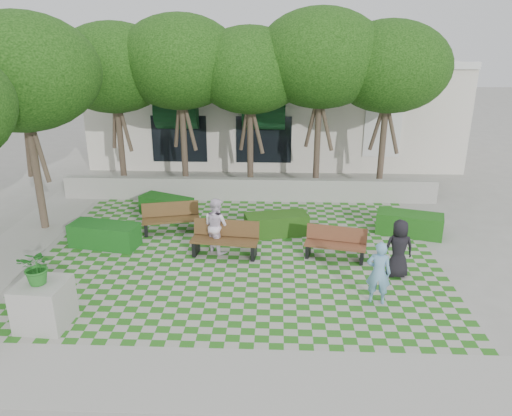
{
  "coord_description": "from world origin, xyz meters",
  "views": [
    {
      "loc": [
        1.11,
        -12.9,
        6.77
      ],
      "look_at": [
        0.5,
        1.5,
        1.4
      ],
      "focal_mm": 35.0,
      "sensor_mm": 36.0,
      "label": 1
    }
  ],
  "objects_px": {
    "hedge_midleft": "(167,206)",
    "person_white": "(216,225)",
    "planter_front": "(42,295)",
    "bench_east": "(336,244)",
    "hedge_midright": "(276,224)",
    "bench_mid": "(225,239)",
    "hedge_east": "(409,224)",
    "hedge_west": "(105,235)",
    "bench_west": "(171,219)",
    "person_blue": "(379,273)",
    "person_dark": "(399,249)"
  },
  "relations": [
    {
      "from": "hedge_east",
      "to": "person_white",
      "type": "relative_size",
      "value": 1.23
    },
    {
      "from": "bench_west",
      "to": "hedge_midleft",
      "type": "distance_m",
      "value": 1.73
    },
    {
      "from": "hedge_west",
      "to": "planter_front",
      "type": "relative_size",
      "value": 1.1
    },
    {
      "from": "bench_west",
      "to": "person_white",
      "type": "relative_size",
      "value": 1.16
    },
    {
      "from": "hedge_east",
      "to": "person_white",
      "type": "height_order",
      "value": "person_white"
    },
    {
      "from": "hedge_east",
      "to": "hedge_midleft",
      "type": "height_order",
      "value": "hedge_east"
    },
    {
      "from": "bench_east",
      "to": "person_dark",
      "type": "height_order",
      "value": "person_dark"
    },
    {
      "from": "person_dark",
      "to": "hedge_east",
      "type": "bearing_deg",
      "value": -114.24
    },
    {
      "from": "hedge_midright",
      "to": "person_dark",
      "type": "xyz_separation_m",
      "value": [
        3.42,
        -2.83,
        0.48
      ]
    },
    {
      "from": "bench_mid",
      "to": "person_blue",
      "type": "relative_size",
      "value": 1.25
    },
    {
      "from": "bench_mid",
      "to": "hedge_west",
      "type": "relative_size",
      "value": 0.98
    },
    {
      "from": "bench_mid",
      "to": "bench_west",
      "type": "distance_m",
      "value": 2.67
    },
    {
      "from": "bench_east",
      "to": "hedge_midleft",
      "type": "height_order",
      "value": "bench_east"
    },
    {
      "from": "bench_west",
      "to": "person_white",
      "type": "height_order",
      "value": "person_white"
    },
    {
      "from": "planter_front",
      "to": "person_blue",
      "type": "relative_size",
      "value": 1.17
    },
    {
      "from": "bench_west",
      "to": "hedge_east",
      "type": "xyz_separation_m",
      "value": [
        8.1,
        0.13,
        -0.11
      ]
    },
    {
      "from": "hedge_midright",
      "to": "person_dark",
      "type": "bearing_deg",
      "value": -39.6
    },
    {
      "from": "bench_east",
      "to": "hedge_east",
      "type": "bearing_deg",
      "value": 48.24
    },
    {
      "from": "planter_front",
      "to": "person_blue",
      "type": "distance_m",
      "value": 8.16
    },
    {
      "from": "hedge_midleft",
      "to": "planter_front",
      "type": "xyz_separation_m",
      "value": [
        -1.34,
        -7.37,
        0.46
      ]
    },
    {
      "from": "bench_mid",
      "to": "hedge_east",
      "type": "height_order",
      "value": "bench_mid"
    },
    {
      "from": "hedge_midright",
      "to": "person_white",
      "type": "height_order",
      "value": "person_white"
    },
    {
      "from": "hedge_west",
      "to": "planter_front",
      "type": "distance_m",
      "value": 4.5
    },
    {
      "from": "bench_east",
      "to": "hedge_midright",
      "type": "xyz_separation_m",
      "value": [
        -1.8,
        1.74,
        -0.1
      ]
    },
    {
      "from": "hedge_east",
      "to": "hedge_west",
      "type": "height_order",
      "value": "hedge_west"
    },
    {
      "from": "planter_front",
      "to": "person_blue",
      "type": "height_order",
      "value": "planter_front"
    },
    {
      "from": "planter_front",
      "to": "person_white",
      "type": "xyz_separation_m",
      "value": [
        3.58,
        4.26,
        0.07
      ]
    },
    {
      "from": "hedge_midright",
      "to": "bench_mid",
      "type": "bearing_deg",
      "value": -133.48
    },
    {
      "from": "hedge_east",
      "to": "person_blue",
      "type": "bearing_deg",
      "value": -113.1
    },
    {
      "from": "bench_east",
      "to": "person_white",
      "type": "xyz_separation_m",
      "value": [
        -3.67,
        0.35,
        0.41
      ]
    },
    {
      "from": "hedge_west",
      "to": "bench_west",
      "type": "bearing_deg",
      "value": 33.16
    },
    {
      "from": "hedge_midright",
      "to": "hedge_midleft",
      "type": "xyz_separation_m",
      "value": [
        -4.12,
        1.72,
        -0.02
      ]
    },
    {
      "from": "planter_front",
      "to": "person_dark",
      "type": "height_order",
      "value": "planter_front"
    },
    {
      "from": "bench_mid",
      "to": "planter_front",
      "type": "height_order",
      "value": "planter_front"
    },
    {
      "from": "bench_mid",
      "to": "person_blue",
      "type": "bearing_deg",
      "value": -25.48
    },
    {
      "from": "planter_front",
      "to": "bench_mid",
      "type": "bearing_deg",
      "value": 45.78
    },
    {
      "from": "hedge_midleft",
      "to": "person_white",
      "type": "relative_size",
      "value": 1.13
    },
    {
      "from": "bench_east",
      "to": "bench_west",
      "type": "height_order",
      "value": "bench_west"
    },
    {
      "from": "bench_east",
      "to": "bench_mid",
      "type": "xyz_separation_m",
      "value": [
        -3.37,
        0.08,
        0.05
      ]
    },
    {
      "from": "hedge_midright",
      "to": "person_blue",
      "type": "distance_m",
      "value": 5.03
    },
    {
      "from": "hedge_west",
      "to": "person_white",
      "type": "relative_size",
      "value": 1.24
    },
    {
      "from": "planter_front",
      "to": "person_white",
      "type": "bearing_deg",
      "value": 49.92
    },
    {
      "from": "bench_west",
      "to": "person_dark",
      "type": "xyz_separation_m",
      "value": [
        7.02,
        -2.9,
        0.36
      ]
    },
    {
      "from": "bench_mid",
      "to": "hedge_midright",
      "type": "distance_m",
      "value": 2.29
    },
    {
      "from": "hedge_midleft",
      "to": "person_white",
      "type": "bearing_deg",
      "value": -54.14
    },
    {
      "from": "bench_mid",
      "to": "hedge_west",
      "type": "xyz_separation_m",
      "value": [
        -3.93,
        0.49,
        -0.14
      ]
    },
    {
      "from": "bench_mid",
      "to": "hedge_midleft",
      "type": "bearing_deg",
      "value": 133.74
    },
    {
      "from": "bench_east",
      "to": "hedge_west",
      "type": "xyz_separation_m",
      "value": [
        -7.3,
        0.57,
        -0.08
      ]
    },
    {
      "from": "bench_west",
      "to": "hedge_midright",
      "type": "bearing_deg",
      "value": -14.7
    },
    {
      "from": "hedge_midleft",
      "to": "planter_front",
      "type": "distance_m",
      "value": 7.5
    }
  ]
}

